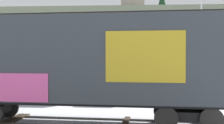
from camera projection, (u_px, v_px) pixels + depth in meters
The scene contains 7 objects.
ground_plane at pixel (113, 124), 12.16m from camera, with size 260.00×260.00×0.00m, color silver.
track at pixel (92, 122), 12.19m from camera, with size 59.97×5.81×0.08m.
freight_car at pixel (80, 60), 12.19m from camera, with size 13.24×3.74×4.71m.
flagpole at pixel (202, 23), 23.78m from camera, with size 0.61×1.35×9.02m.
hillside at pixel (128, 41), 72.46m from camera, with size 148.88×28.42×17.83m.
parked_car_black at pixel (31, 88), 17.69m from camera, with size 4.55×1.94×1.71m.
parked_car_red at pixel (122, 88), 17.93m from camera, with size 4.10×2.02×1.61m.
Camera 1 is at (0.76, -12.07, 2.89)m, focal length 46.08 mm.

